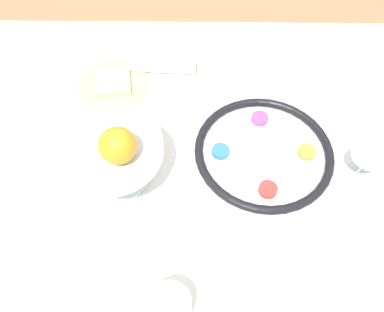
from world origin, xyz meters
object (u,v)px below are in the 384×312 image
(fruit_stand, at_px, (112,152))
(seder_plate, at_px, (263,152))
(orange_fruit, at_px, (117,146))
(napkin_roll, at_px, (162,65))
(cup_near, at_px, (169,307))
(wine_glass, at_px, (374,148))
(bread_plate, at_px, (113,83))

(fruit_stand, bearing_deg, seder_plate, -169.91)
(orange_fruit, height_order, napkin_roll, orange_fruit)
(fruit_stand, relative_size, cup_near, 2.68)
(cup_near, bearing_deg, wine_glass, -143.88)
(seder_plate, distance_m, cup_near, 0.40)
(fruit_stand, xyz_separation_m, orange_fruit, (-0.02, 0.03, 0.06))
(bread_plate, bearing_deg, napkin_roll, -156.70)
(orange_fruit, bearing_deg, wine_glass, -175.21)
(orange_fruit, bearing_deg, cup_near, 111.88)
(napkin_roll, bearing_deg, bread_plate, 23.30)
(orange_fruit, xyz_separation_m, cup_near, (-0.10, 0.26, -0.13))
(napkin_roll, bearing_deg, cup_near, 94.40)
(fruit_stand, bearing_deg, wine_glass, -178.42)
(seder_plate, bearing_deg, wine_glass, 168.44)
(seder_plate, xyz_separation_m, bread_plate, (0.38, -0.23, -0.01))
(napkin_roll, xyz_separation_m, cup_near, (-0.05, 0.63, 0.01))
(napkin_roll, bearing_deg, orange_fruit, 81.44)
(napkin_roll, height_order, cup_near, cup_near)
(seder_plate, bearing_deg, cup_near, 59.81)
(fruit_stand, bearing_deg, napkin_roll, -103.13)
(orange_fruit, height_order, cup_near, orange_fruit)
(seder_plate, bearing_deg, napkin_roll, -48.54)
(fruit_stand, xyz_separation_m, bread_plate, (0.05, -0.29, -0.09))
(seder_plate, xyz_separation_m, fruit_stand, (0.33, 0.06, 0.08))
(bread_plate, height_order, cup_near, cup_near)
(seder_plate, xyz_separation_m, napkin_roll, (0.25, -0.28, 0.01))
(seder_plate, distance_m, orange_fruit, 0.35)
(bread_plate, bearing_deg, fruit_stand, 100.31)
(napkin_roll, bearing_deg, seder_plate, 131.46)
(bread_plate, distance_m, cup_near, 0.60)
(wine_glass, distance_m, bread_plate, 0.66)
(orange_fruit, bearing_deg, fruit_stand, -49.88)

